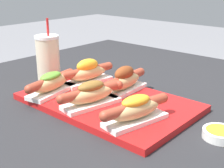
# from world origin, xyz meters

# --- Properties ---
(serving_tray) EXTENTS (0.48, 0.31, 0.02)m
(serving_tray) POSITION_xyz_m (-0.02, -0.12, 0.73)
(serving_tray) COLOR red
(serving_tray) RESTS_ON patio_table
(hot_dog_0) EXTENTS (0.09, 0.20, 0.06)m
(hot_dog_0) POSITION_xyz_m (-0.17, -0.20, 0.77)
(hot_dog_0) COLOR white
(hot_dog_0) RESTS_ON serving_tray
(hot_dog_1) EXTENTS (0.09, 0.20, 0.07)m
(hot_dog_1) POSITION_xyz_m (-0.02, -0.19, 0.77)
(hot_dog_1) COLOR white
(hot_dog_1) RESTS_ON serving_tray
(hot_dog_2) EXTENTS (0.09, 0.20, 0.07)m
(hot_dog_2) POSITION_xyz_m (0.13, -0.19, 0.77)
(hot_dog_2) COLOR white
(hot_dog_2) RESTS_ON serving_tray
(hot_dog_3) EXTENTS (0.08, 0.20, 0.08)m
(hot_dog_3) POSITION_xyz_m (-0.16, -0.06, 0.78)
(hot_dog_3) COLOR white
(hot_dog_3) RESTS_ON serving_tray
(hot_dog_4) EXTENTS (0.07, 0.21, 0.08)m
(hot_dog_4) POSITION_xyz_m (-0.02, -0.05, 0.78)
(hot_dog_4) COLOR white
(hot_dog_4) RESTS_ON serving_tray
(sauce_bowl) EXTENTS (0.08, 0.08, 0.02)m
(sauce_bowl) POSITION_xyz_m (0.30, -0.10, 0.73)
(sauce_bowl) COLOR white
(sauce_bowl) RESTS_ON patio_table
(drink_cup) EXTENTS (0.08, 0.08, 0.22)m
(drink_cup) POSITION_xyz_m (-0.34, -0.08, 0.80)
(drink_cup) COLOR beige
(drink_cup) RESTS_ON patio_table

